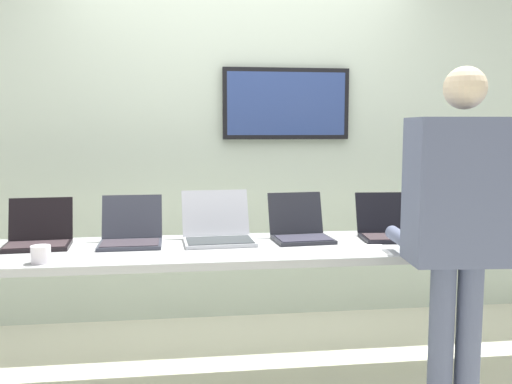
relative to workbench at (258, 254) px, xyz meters
The scene contains 11 objects.
back_wall 1.29m from the workbench, 89.58° to the left, with size 8.00×0.11×2.65m.
workbench is the anchor object (origin of this frame).
laptop_station_1 1.16m from the workbench, behind, with size 0.35×0.33×0.24m.
laptop_station_2 0.69m from the workbench, 169.03° to the left, with size 0.33×0.34×0.25m.
laptop_station_3 0.27m from the workbench, 144.83° to the left, with size 0.39×0.39×0.27m.
laptop_station_4 0.31m from the workbench, 27.54° to the left, with size 0.34×0.34×0.25m.
laptop_station_5 0.79m from the workbench, ahead, with size 0.38×0.36×0.24m.
laptop_station_6 1.26m from the workbench, ahead, with size 0.35×0.34×0.22m.
person 1.05m from the workbench, 37.83° to the right, with size 0.47×0.62×1.64m.
coffee_mug 1.08m from the workbench, 166.57° to the right, with size 0.09×0.09×0.08m.
paper_sheet 0.57m from the workbench, 17.49° to the right, with size 0.25×0.32×0.00m.
Camera 1 is at (-0.39, -2.89, 1.37)m, focal length 39.24 mm.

